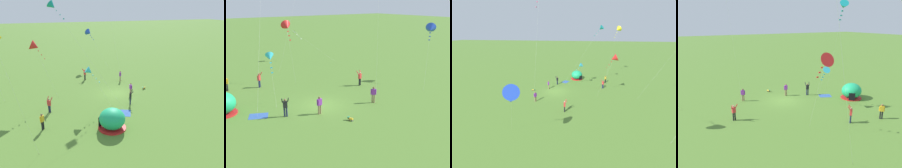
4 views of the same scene
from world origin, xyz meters
TOP-DOWN VIEW (x-y plane):
  - ground_plane at (0.00, 0.00)m, footprint 300.00×300.00m
  - popup_tent at (-8.69, 3.58)m, footprint 2.81×2.81m
  - picnic_blanket at (-6.10, 1.11)m, footprint 2.08×1.87m
  - toddler_crawling at (0.19, -4.46)m, footprint 0.39×0.55m
  - person_flying_kite at (-3.09, 9.26)m, footprint 0.71×0.69m
  - person_watching_sky at (7.36, 2.84)m, footprint 0.68×0.55m
  - person_near_tent at (4.74, -2.47)m, footprint 0.50×0.41m
  - person_with_toddler at (-1.27, -1.70)m, footprint 0.59×0.27m
  - person_center_field at (-6.69, 10.17)m, footprint 0.47×0.43m
  - person_arms_raised at (-4.09, -0.43)m, footprint 0.70×0.59m
  - kite_teal at (-2.38, 7.92)m, footprint 4.53×7.67m
  - kite_blue at (16.39, -0.18)m, footprint 5.14×3.79m
  - kite_red at (1.30, 10.12)m, footprint 1.36×3.02m
  - kite_cyan at (-3.32, 4.50)m, footprint 1.23×3.17m

SIDE VIEW (x-z plane):
  - ground_plane at x=0.00m, z-range 0.00..0.00m
  - picnic_blanket at x=-6.10m, z-range 0.00..0.01m
  - toddler_crawling at x=0.19m, z-range 0.02..0.34m
  - person_near_tent at x=4.74m, z-range 0.10..1.82m
  - person_with_toddler at x=-1.27m, z-range 0.10..1.82m
  - person_center_field at x=-6.69m, z-range 0.10..1.82m
  - popup_tent at x=-8.69m, z-range -0.05..2.05m
  - person_flying_kite at x=-3.09m, z-range 0.05..1.94m
  - person_watching_sky at x=7.36m, z-range 0.05..1.94m
  - person_arms_raised at x=-4.09m, z-range 0.05..1.94m
  - kite_cyan at x=-3.32m, z-range 2.00..7.12m
  - kite_blue at x=16.39m, z-range 2.94..10.37m
  - kite_red at x=1.30m, z-range 3.11..10.88m
  - kite_teal at x=-2.38m, z-range 5.53..17.71m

